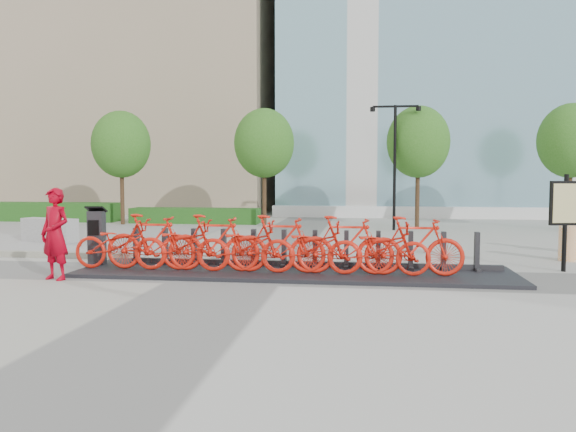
# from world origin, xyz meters

# --- Properties ---
(ground) EXTENTS (120.00, 120.00, 0.00)m
(ground) POSITION_xyz_m (0.00, 0.00, 0.00)
(ground) COLOR #A2A39E
(glass_building) EXTENTS (32.00, 16.00, 24.00)m
(glass_building) POSITION_xyz_m (14.00, 26.00, 12.00)
(glass_building) COLOR #6B8DA8
(glass_building) RESTS_ON ground
(gravel_patch) EXTENTS (14.00, 14.00, 0.00)m
(gravel_patch) POSITION_xyz_m (-10.00, 7.00, 0.01)
(gravel_patch) COLOR gray
(gravel_patch) RESTS_ON ground
(hedge_a) EXTENTS (10.00, 1.40, 0.90)m
(hedge_a) POSITION_xyz_m (-14.00, 13.50, 0.45)
(hedge_a) COLOR #1C4B16
(hedge_a) RESTS_ON ground
(hedge_b) EXTENTS (6.00, 1.20, 0.70)m
(hedge_b) POSITION_xyz_m (-5.00, 13.20, 0.35)
(hedge_b) COLOR #1C4B16
(hedge_b) RESTS_ON ground
(tree_0) EXTENTS (2.60, 2.60, 5.10)m
(tree_0) POSITION_xyz_m (-8.00, 12.00, 3.59)
(tree_0) COLOR brown
(tree_0) RESTS_ON ground
(tree_1) EXTENTS (2.60, 2.60, 5.10)m
(tree_1) POSITION_xyz_m (-1.50, 12.00, 3.59)
(tree_1) COLOR brown
(tree_1) RESTS_ON ground
(tree_2) EXTENTS (2.60, 2.60, 5.10)m
(tree_2) POSITION_xyz_m (5.00, 12.00, 3.59)
(tree_2) COLOR brown
(tree_2) RESTS_ON ground
(tree_3) EXTENTS (2.60, 2.60, 5.10)m
(tree_3) POSITION_xyz_m (11.00, 12.00, 3.59)
(tree_3) COLOR brown
(tree_3) RESTS_ON ground
(streetlamp) EXTENTS (2.00, 0.20, 5.00)m
(streetlamp) POSITION_xyz_m (4.00, 11.00, 3.13)
(streetlamp) COLOR black
(streetlamp) RESTS_ON ground
(dock_pad) EXTENTS (9.60, 2.40, 0.08)m
(dock_pad) POSITION_xyz_m (1.30, 0.30, 0.04)
(dock_pad) COLOR black
(dock_pad) RESTS_ON ground
(dock_rail_posts) EXTENTS (8.02, 0.50, 0.85)m
(dock_rail_posts) POSITION_xyz_m (1.36, 0.77, 0.51)
(dock_rail_posts) COLOR #252528
(dock_rail_posts) RESTS_ON dock_pad
(bike_0) EXTENTS (2.14, 0.74, 1.12)m
(bike_0) POSITION_xyz_m (-2.60, -0.05, 0.64)
(bike_0) COLOR red
(bike_0) RESTS_ON dock_pad
(bike_1) EXTENTS (2.07, 0.59, 1.24)m
(bike_1) POSITION_xyz_m (-1.88, -0.05, 0.70)
(bike_1) COLOR red
(bike_1) RESTS_ON dock_pad
(bike_2) EXTENTS (2.14, 0.74, 1.12)m
(bike_2) POSITION_xyz_m (-1.16, -0.05, 0.64)
(bike_2) COLOR red
(bike_2) RESTS_ON dock_pad
(bike_3) EXTENTS (2.07, 0.59, 1.24)m
(bike_3) POSITION_xyz_m (-0.44, -0.05, 0.70)
(bike_3) COLOR red
(bike_3) RESTS_ON dock_pad
(bike_4) EXTENTS (2.14, 0.74, 1.12)m
(bike_4) POSITION_xyz_m (0.28, -0.05, 0.64)
(bike_4) COLOR red
(bike_4) RESTS_ON dock_pad
(bike_5) EXTENTS (2.07, 0.59, 1.24)m
(bike_5) POSITION_xyz_m (1.00, -0.05, 0.70)
(bike_5) COLOR red
(bike_5) RESTS_ON dock_pad
(bike_6) EXTENTS (2.14, 0.74, 1.12)m
(bike_6) POSITION_xyz_m (1.72, -0.05, 0.64)
(bike_6) COLOR red
(bike_6) RESTS_ON dock_pad
(bike_7) EXTENTS (2.07, 0.59, 1.24)m
(bike_7) POSITION_xyz_m (2.44, -0.05, 0.70)
(bike_7) COLOR red
(bike_7) RESTS_ON dock_pad
(bike_8) EXTENTS (2.14, 0.74, 1.12)m
(bike_8) POSITION_xyz_m (3.16, -0.05, 0.64)
(bike_8) COLOR red
(bike_8) RESTS_ON dock_pad
(bike_9) EXTENTS (2.07, 0.59, 1.24)m
(bike_9) POSITION_xyz_m (3.88, -0.05, 0.70)
(bike_9) COLOR red
(bike_9) RESTS_ON dock_pad
(kiosk) EXTENTS (0.46, 0.40, 1.39)m
(kiosk) POSITION_xyz_m (-3.44, 0.50, 0.75)
(kiosk) COLOR #252528
(kiosk) RESTS_ON dock_pad
(worker_red) EXTENTS (0.80, 0.64, 1.92)m
(worker_red) POSITION_xyz_m (-3.54, -1.11, 0.96)
(worker_red) COLOR #990012
(worker_red) RESTS_ON ground
(construction_barrel) EXTENTS (0.47, 0.47, 0.90)m
(construction_barrel) POSITION_xyz_m (8.02, 3.18, 0.45)
(construction_barrel) COLOR orange
(construction_barrel) RESTS_ON ground
(jersey_barrier) EXTENTS (2.08, 1.05, 0.78)m
(jersey_barrier) POSITION_xyz_m (-7.51, 5.28, 0.39)
(jersey_barrier) COLOR #AAAAAA
(jersey_barrier) RESTS_ON ground
(map_sign) EXTENTS (0.73, 0.25, 2.21)m
(map_sign) POSITION_xyz_m (7.34, 1.43, 1.46)
(map_sign) COLOR black
(map_sign) RESTS_ON ground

